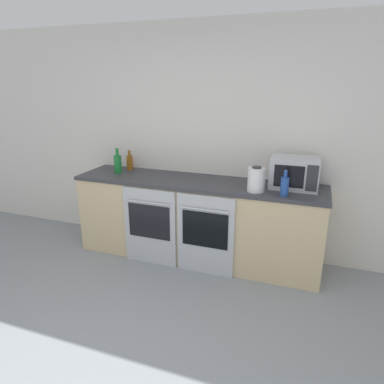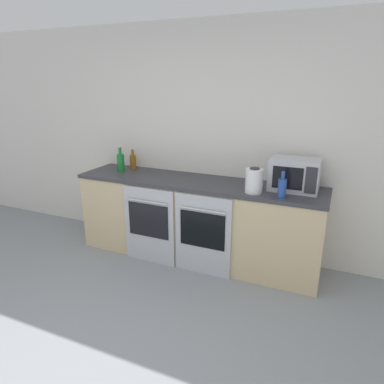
% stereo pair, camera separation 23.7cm
% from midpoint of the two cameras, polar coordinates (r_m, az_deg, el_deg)
% --- Properties ---
extents(wall_back, '(10.00, 0.06, 2.60)m').
position_cam_midpoint_polar(wall_back, '(3.98, 0.72, 8.40)').
color(wall_back, silver).
rests_on(wall_back, ground_plane).
extents(counter_back, '(2.76, 0.64, 0.92)m').
position_cam_midpoint_polar(counter_back, '(3.91, -0.96, -4.60)').
color(counter_back, '#D1B789').
rests_on(counter_back, ground_plane).
extents(oven_left, '(0.61, 0.06, 0.87)m').
position_cam_midpoint_polar(oven_left, '(3.81, -8.82, -5.71)').
color(oven_left, '#B7BABF').
rests_on(oven_left, ground_plane).
extents(oven_right, '(0.61, 0.06, 0.87)m').
position_cam_midpoint_polar(oven_right, '(3.57, 0.31, -7.17)').
color(oven_right, '#B7BABF').
rests_on(oven_right, ground_plane).
extents(microwave, '(0.47, 0.33, 0.32)m').
position_cam_midpoint_polar(microwave, '(3.57, 14.93, 3.09)').
color(microwave, '#B7BABF').
rests_on(microwave, counter_back).
extents(bottle_amber, '(0.08, 0.08, 0.24)m').
position_cam_midpoint_polar(bottle_amber, '(4.31, -11.91, 4.89)').
color(bottle_amber, '#8C5114').
rests_on(bottle_amber, counter_back).
extents(bottle_green, '(0.09, 0.09, 0.29)m').
position_cam_midpoint_polar(bottle_green, '(4.18, -13.86, 4.66)').
color(bottle_green, '#19722D').
rests_on(bottle_green, counter_back).
extents(bottle_blue, '(0.08, 0.08, 0.25)m').
position_cam_midpoint_polar(bottle_blue, '(3.31, 13.21, 0.98)').
color(bottle_blue, '#234793').
rests_on(bottle_blue, counter_back).
extents(kettle, '(0.17, 0.17, 0.25)m').
position_cam_midpoint_polar(kettle, '(3.39, 8.70, 2.05)').
color(kettle, white).
rests_on(kettle, counter_back).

